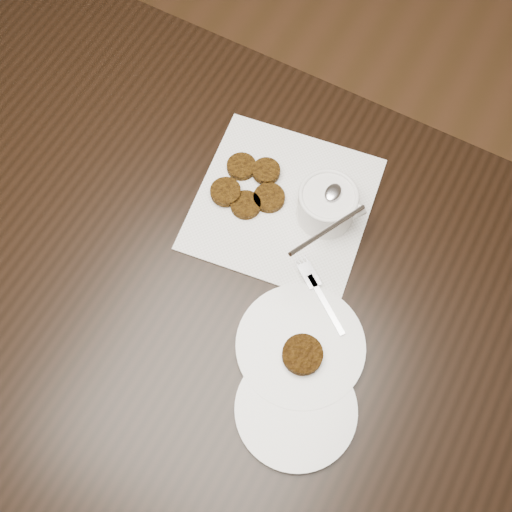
{
  "coord_description": "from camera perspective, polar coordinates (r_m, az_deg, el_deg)",
  "views": [
    {
      "loc": [
        0.33,
        -0.25,
        1.75
      ],
      "look_at": [
        0.13,
        0.11,
        0.8
      ],
      "focal_mm": 43.52,
      "sensor_mm": 36.0,
      "label": 1
    }
  ],
  "objects": [
    {
      "name": "plate_with_patty",
      "position": [
        1.02,
        4.13,
        -8.13
      ],
      "size": [
        0.3,
        0.3,
        0.03
      ],
      "primitive_type": null,
      "rotation": [
        0.0,
        0.0,
        -0.62
      ],
      "color": "white",
      "rests_on": "table"
    },
    {
      "name": "patty_cluster",
      "position": [
        1.14,
        -0.57,
        6.49
      ],
      "size": [
        0.24,
        0.24,
        0.02
      ],
      "primitive_type": null,
      "rotation": [
        0.0,
        0.0,
        -0.36
      ],
      "color": "#623C0C",
      "rests_on": "napkin"
    },
    {
      "name": "sauce_ramekin",
      "position": [
        1.07,
        6.72,
        5.62
      ],
      "size": [
        0.17,
        0.17,
        0.14
      ],
      "primitive_type": null,
      "rotation": [
        0.0,
        0.0,
        0.33
      ],
      "color": "white",
      "rests_on": "napkin"
    },
    {
      "name": "plate_empty",
      "position": [
        1.01,
        3.69,
        -13.88
      ],
      "size": [
        0.22,
        0.22,
        0.01
      ],
      "primitive_type": "cylinder",
      "rotation": [
        0.0,
        0.0,
        -0.16
      ],
      "color": "white",
      "rests_on": "table"
    },
    {
      "name": "table",
      "position": [
        1.44,
        -5.57,
        -6.74
      ],
      "size": [
        1.52,
        0.98,
        0.75
      ],
      "primitive_type": "cube",
      "color": "black",
      "rests_on": "floor"
    },
    {
      "name": "floor",
      "position": [
        1.8,
        -5.41,
        -11.27
      ],
      "size": [
        4.0,
        4.0,
        0.0
      ],
      "primitive_type": "plane",
      "color": "#50301B",
      "rests_on": "ground"
    },
    {
      "name": "napkin",
      "position": [
        1.13,
        2.48,
        4.84
      ],
      "size": [
        0.35,
        0.35,
        0.0
      ],
      "primitive_type": "cube",
      "rotation": [
        0.0,
        0.0,
        0.15
      ],
      "color": "white",
      "rests_on": "table"
    }
  ]
}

